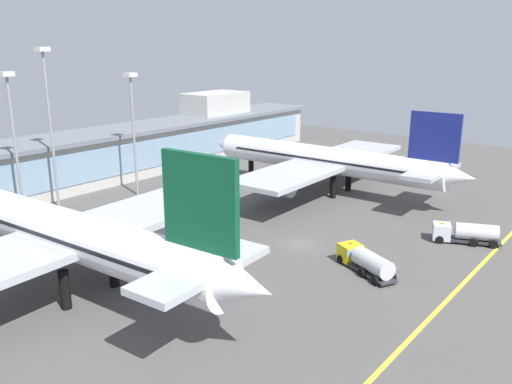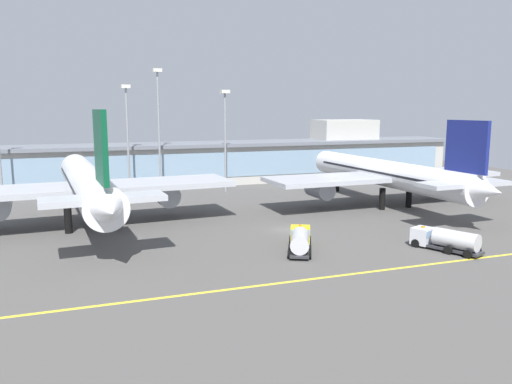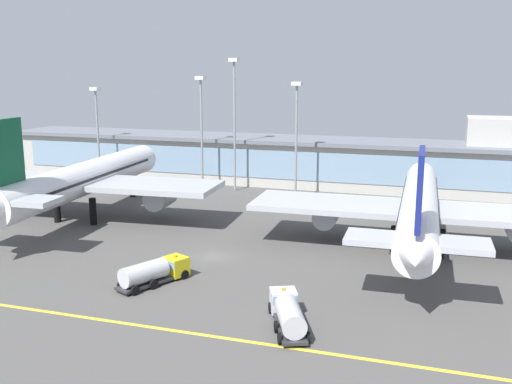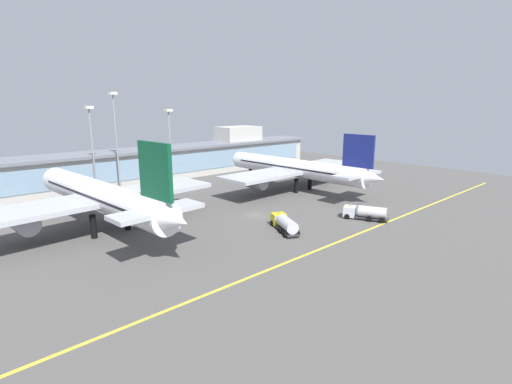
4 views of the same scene
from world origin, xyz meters
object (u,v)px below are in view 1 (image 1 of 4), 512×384
(apron_light_mast_centre, at_px, (133,116))
(baggage_tug_near, at_px, (464,232))
(fuel_tanker_truck, at_px, (364,260))
(apron_light_mast_west, at_px, (48,108))
(airliner_near_left, at_px, (68,235))
(apron_light_mast_far_east, at_px, (13,125))
(airliner_near_right, at_px, (327,161))

(apron_light_mast_centre, bearing_deg, baggage_tug_near, -76.72)
(fuel_tanker_truck, xyz_separation_m, baggage_tug_near, (17.47, -6.32, 0.00))
(apron_light_mast_west, height_order, apron_light_mast_centre, apron_light_mast_west)
(baggage_tug_near, distance_m, apron_light_mast_west, 66.53)
(airliner_near_left, bearing_deg, apron_light_mast_far_east, -21.80)
(airliner_near_right, distance_m, apron_light_mast_far_east, 53.56)
(fuel_tanker_truck, bearing_deg, apron_light_mast_far_east, 42.79)
(airliner_near_left, xyz_separation_m, apron_light_mast_far_east, (9.18, 28.08, 8.53))
(airliner_near_right, height_order, baggage_tug_near, airliner_near_right)
(apron_light_mast_west, xyz_separation_m, apron_light_mast_far_east, (-6.74, -1.07, -1.92))
(airliner_near_right, height_order, apron_light_mast_far_east, apron_light_mast_far_east)
(airliner_near_right, relative_size, fuel_tanker_truck, 5.86)
(airliner_near_right, relative_size, apron_light_mast_centre, 2.44)
(fuel_tanker_truck, bearing_deg, baggage_tug_near, -84.33)
(airliner_near_left, bearing_deg, apron_light_mast_centre, -53.20)
(fuel_tanker_truck, distance_m, apron_light_mast_far_east, 55.64)
(apron_light_mast_centre, bearing_deg, airliner_near_right, -47.54)
(airliner_near_left, relative_size, airliner_near_right, 1.01)
(baggage_tug_near, distance_m, apron_light_mast_centre, 58.09)
(airliner_near_left, distance_m, airliner_near_right, 53.43)
(airliner_near_right, xyz_separation_m, apron_light_mast_centre, (-23.79, 26.00, 8.64))
(airliner_near_left, xyz_separation_m, fuel_tanker_truck, (25.16, -23.45, -5.08))
(airliner_near_right, bearing_deg, baggage_tug_near, 158.03)
(airliner_near_right, distance_m, baggage_tug_near, 31.33)
(airliner_near_left, relative_size, fuel_tanker_truck, 5.90)
(airliner_near_right, relative_size, baggage_tug_near, 5.82)
(apron_light_mast_west, distance_m, apron_light_mast_centre, 14.44)
(airliner_near_left, distance_m, apron_light_mast_far_east, 30.75)
(fuel_tanker_truck, bearing_deg, apron_light_mast_centre, 20.32)
(airliner_near_left, xyz_separation_m, apron_light_mast_centre, (29.63, 25.31, 8.03))
(apron_light_mast_centre, bearing_deg, airliner_near_left, -139.50)
(apron_light_mast_centre, relative_size, apron_light_mast_far_east, 0.96)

